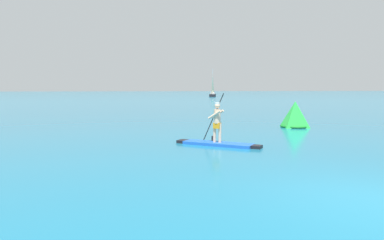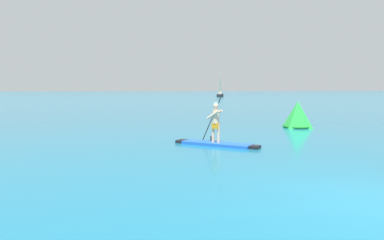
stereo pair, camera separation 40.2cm
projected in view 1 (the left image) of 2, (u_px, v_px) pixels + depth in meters
name	position (u px, v px, depth m)	size (l,w,h in m)	color
ground	(379.00, 201.00, 6.97)	(440.00, 440.00, 0.00)	#196B8C
paddleboarder_mid_center	(217.00, 137.00, 13.67)	(2.98, 2.42, 2.03)	blue
race_marker_buoy	(295.00, 116.00, 19.89)	(1.85, 1.85, 1.46)	green
sailboat_right_horizon	(213.00, 93.00, 88.56)	(3.10, 6.27, 6.93)	black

